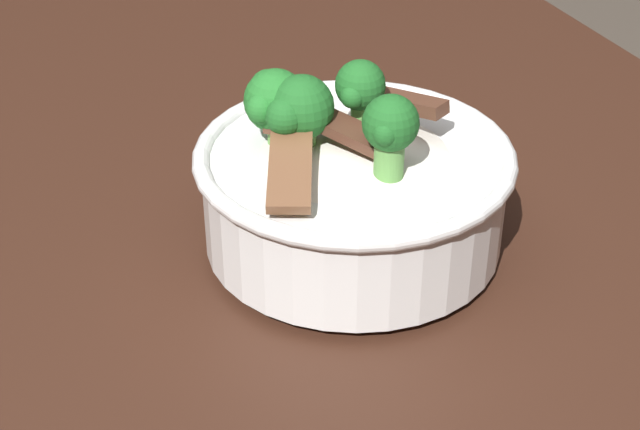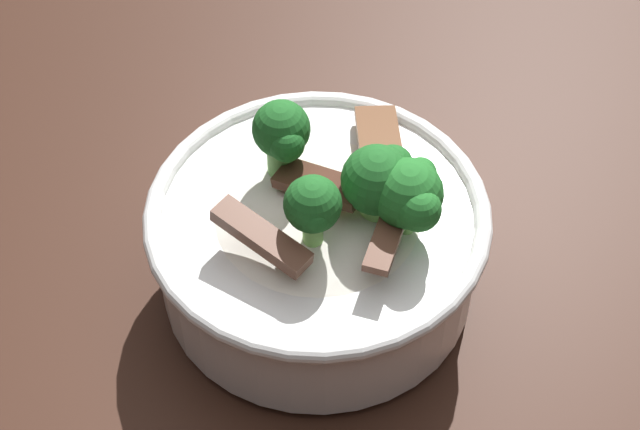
% 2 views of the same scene
% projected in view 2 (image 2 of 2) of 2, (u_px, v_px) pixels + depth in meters
% --- Properties ---
extents(dining_table, '(1.42, 1.03, 0.77)m').
position_uv_depth(dining_table, '(396.00, 245.00, 0.86)').
color(dining_table, '#381E14').
rests_on(dining_table, ground).
extents(rice_bowl, '(0.22, 0.22, 0.14)m').
position_uv_depth(rice_bowl, '(320.00, 236.00, 0.66)').
color(rice_bowl, white).
rests_on(rice_bowl, dining_table).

